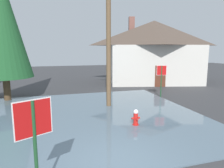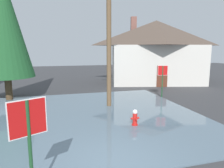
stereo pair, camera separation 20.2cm
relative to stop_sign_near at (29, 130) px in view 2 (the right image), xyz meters
The scene contains 8 objects.
ground_plane 2.98m from the stop_sign_near, 23.50° to the left, with size 80.00×80.00×0.10m, color #38383A.
flood_puddle 6.15m from the stop_sign_near, 78.03° to the left, with size 13.37×10.92×0.05m, color slate.
stop_sign_near is the anchor object (origin of this frame).
fire_hydrant 5.65m from the stop_sign_near, 43.69° to the left, with size 0.40×0.34×0.79m.
utility_pole 8.74m from the stop_sign_near, 63.26° to the left, with size 1.60×0.28×9.50m.
stop_sign_far 11.72m from the stop_sign_near, 47.00° to the left, with size 0.70×0.20×2.34m.
house 18.74m from the stop_sign_near, 54.59° to the left, with size 10.92×8.43×6.94m.
pine_tree_mid_left 11.49m from the stop_sign_near, 103.64° to the left, with size 3.59×3.59×8.97m.
Camera 2 is at (-1.56, -5.35, 3.43)m, focal length 32.49 mm.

